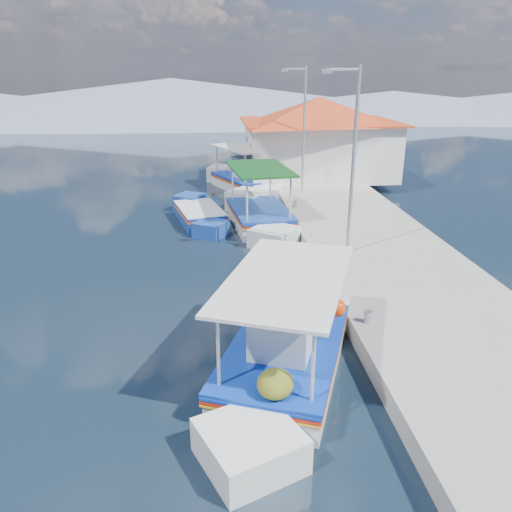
{
  "coord_description": "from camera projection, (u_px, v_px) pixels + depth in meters",
  "views": [
    {
      "loc": [
        0.1,
        -13.69,
        6.38
      ],
      "look_at": [
        1.27,
        -0.24,
        1.3
      ],
      "focal_mm": 35.07,
      "sensor_mm": 36.0,
      "label": 1
    }
  ],
  "objects": [
    {
      "name": "ground",
      "position": [
        213.0,
        295.0,
        15.0
      ],
      "size": [
        160.0,
        160.0,
        0.0
      ],
      "primitive_type": "plane",
      "color": "black",
      "rests_on": "ground"
    },
    {
      "name": "quay",
      "position": [
        353.0,
        224.0,
        20.99
      ],
      "size": [
        5.0,
        44.0,
        0.5
      ],
      "primitive_type": "cube",
      "color": "gray",
      "rests_on": "ground"
    },
    {
      "name": "bollards",
      "position": [
        307.0,
        221.0,
        19.98
      ],
      "size": [
        0.2,
        17.2,
        0.3
      ],
      "color": "#A5A8AD",
      "rests_on": "quay"
    },
    {
      "name": "main_caique",
      "position": [
        284.0,
        351.0,
        11.07
      ],
      "size": [
        4.08,
        7.41,
        2.6
      ],
      "rotation": [
        0.0,
        0.0,
        0.36
      ],
      "color": "silver",
      "rests_on": "ground"
    },
    {
      "name": "caique_green_canopy",
      "position": [
        260.0,
        216.0,
        21.46
      ],
      "size": [
        2.81,
        7.47,
        2.81
      ],
      "rotation": [
        0.0,
        0.0,
        -0.12
      ],
      "color": "silver",
      "rests_on": "ground"
    },
    {
      "name": "caique_blue_hull",
      "position": [
        200.0,
        216.0,
        22.02
      ],
      "size": [
        2.59,
        5.57,
        1.02
      ],
      "rotation": [
        0.0,
        0.0,
        -0.24
      ],
      "color": "#183D94",
      "rests_on": "ground"
    },
    {
      "name": "caique_far",
      "position": [
        244.0,
        181.0,
        27.98
      ],
      "size": [
        4.15,
        6.73,
        2.6
      ],
      "rotation": [
        0.0,
        0.0,
        -0.44
      ],
      "color": "silver",
      "rests_on": "ground"
    },
    {
      "name": "harbor_building",
      "position": [
        319.0,
        136.0,
        28.52
      ],
      "size": [
        10.49,
        10.49,
        4.4
      ],
      "color": "silver",
      "rests_on": "quay"
    },
    {
      "name": "lamp_post_near",
      "position": [
        351.0,
        153.0,
        15.88
      ],
      "size": [
        1.21,
        0.14,
        6.0
      ],
      "color": "#A5A8AD",
      "rests_on": "quay"
    },
    {
      "name": "lamp_post_far",
      "position": [
        302.0,
        124.0,
        24.27
      ],
      "size": [
        1.21,
        0.14,
        6.0
      ],
      "color": "#A5A8AD",
      "rests_on": "quay"
    },
    {
      "name": "mountain_ridge",
      "position": [
        259.0,
        103.0,
        67.03
      ],
      "size": [
        171.4,
        96.0,
        5.5
      ],
      "color": "slate",
      "rests_on": "ground"
    }
  ]
}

